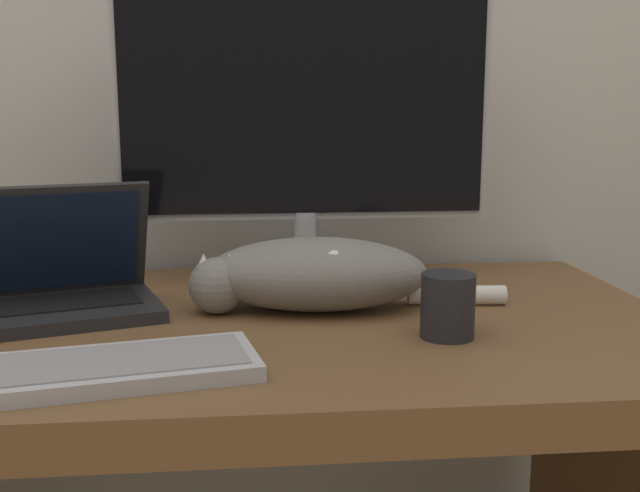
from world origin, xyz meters
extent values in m
cube|color=brown|center=(0.00, 0.38, 0.71)|extent=(1.45, 0.75, 0.06)
cylinder|color=#B2B2B7|center=(0.16, 0.59, 0.75)|extent=(0.24, 0.24, 0.02)
cylinder|color=#B2B2B7|center=(0.16, 0.59, 0.82)|extent=(0.04, 0.04, 0.12)
cube|color=#B2B2B7|center=(0.16, 0.59, 1.08)|extent=(0.67, 0.02, 0.43)
cube|color=black|center=(0.16, 0.58, 1.08)|extent=(0.64, 0.01, 0.40)
cube|color=#232326|center=(-0.24, 0.41, 0.75)|extent=(0.36, 0.29, 0.02)
cube|color=black|center=(-0.25, 0.42, 0.76)|extent=(0.28, 0.19, 0.00)
cube|color=#232326|center=(-0.26, 0.46, 0.85)|extent=(0.33, 0.19, 0.19)
cube|color=black|center=(-0.26, 0.46, 0.85)|extent=(0.29, 0.16, 0.16)
cube|color=#BCBCC1|center=(-0.12, 0.13, 0.75)|extent=(0.38, 0.22, 0.02)
cube|color=#939397|center=(-0.12, 0.13, 0.76)|extent=(0.35, 0.18, 0.00)
ellipsoid|color=gray|center=(0.17, 0.42, 0.80)|extent=(0.37, 0.20, 0.12)
ellipsoid|color=white|center=(0.18, 0.41, 0.83)|extent=(0.17, 0.14, 0.05)
sphere|color=gray|center=(0.01, 0.41, 0.79)|extent=(0.09, 0.09, 0.09)
cone|color=white|center=(-0.01, 0.41, 0.82)|extent=(0.03, 0.03, 0.03)
cone|color=white|center=(0.03, 0.41, 0.82)|extent=(0.03, 0.03, 0.03)
cylinder|color=white|center=(0.40, 0.42, 0.76)|extent=(0.16, 0.05, 0.03)
cylinder|color=#232328|center=(0.34, 0.25, 0.79)|extent=(0.08, 0.08, 0.09)
camera|label=1|loc=(0.06, -0.75, 1.06)|focal=42.00mm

